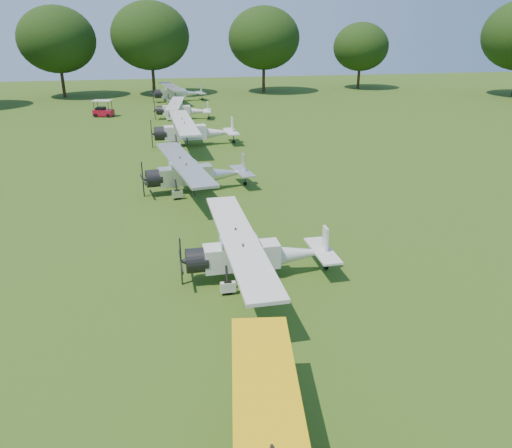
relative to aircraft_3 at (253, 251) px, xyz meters
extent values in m
plane|color=#274812|center=(-1.29, 2.30, -1.18)|extent=(160.00, 160.00, 0.00)
cylinder|color=black|center=(29.04, 60.35, 0.67)|extent=(0.44, 0.44, 3.70)
ellipsoid|color=black|center=(29.04, 60.35, 5.19)|extent=(8.63, 8.63, 7.34)
cylinder|color=black|center=(12.99, 58.51, 1.07)|extent=(0.44, 0.44, 4.51)
ellipsoid|color=black|center=(12.99, 58.51, 6.59)|extent=(10.52, 10.52, 8.94)
cylinder|color=black|center=(-3.41, 59.03, 1.19)|extent=(0.44, 0.44, 4.74)
ellipsoid|color=black|center=(-3.41, 59.03, 6.98)|extent=(11.05, 11.05, 9.39)
cylinder|color=black|center=(-16.04, 58.83, 1.06)|extent=(0.44, 0.44, 4.49)
ellipsoid|color=black|center=(-16.04, 58.83, 6.54)|extent=(10.47, 10.47, 8.90)
cube|color=silver|center=(-0.48, -0.01, -0.17)|extent=(3.09, 0.96, 1.01)
cone|color=silver|center=(2.12, 0.03, -0.31)|extent=(2.70, 0.90, 0.87)
cube|color=#8CA5B2|center=(-0.58, -0.01, 0.36)|extent=(1.55, 0.91, 0.53)
cylinder|color=black|center=(-2.31, -0.03, -0.17)|extent=(0.88, 1.01, 1.00)
cube|color=black|center=(-2.93, -0.04, -0.17)|extent=(0.06, 0.12, 2.02)
cube|color=silver|center=(-0.58, -0.01, 0.60)|extent=(1.53, 10.21, 0.13)
cube|color=silver|center=(3.08, 0.04, 0.17)|extent=(0.10, 0.53, 1.25)
cube|color=silver|center=(2.98, 0.04, -0.27)|extent=(0.85, 2.70, 0.09)
cylinder|color=black|center=(-1.23, -1.22, -0.89)|extent=(0.58, 0.16, 0.58)
cylinder|color=black|center=(-1.27, 1.18, -0.89)|extent=(0.58, 0.16, 0.58)
cylinder|color=black|center=(3.17, 0.04, -1.06)|extent=(0.23, 0.08, 0.23)
cube|color=silver|center=(-1.95, 11.92, -0.10)|extent=(3.39, 1.47, 1.08)
cone|color=silver|center=(0.78, 12.35, -0.26)|extent=(2.98, 1.35, 0.92)
cube|color=#8CA5B2|center=(-2.05, 11.91, 0.46)|extent=(1.77, 1.18, 0.56)
cylinder|color=black|center=(-3.88, 11.62, -0.10)|extent=(1.08, 1.20, 1.07)
cube|color=black|center=(-4.54, 11.52, -0.10)|extent=(0.08, 0.13, 2.15)
cube|color=silver|center=(-2.05, 11.91, 0.72)|extent=(3.14, 10.97, 0.14)
cube|color=silver|center=(1.80, 12.51, 0.25)|extent=(0.19, 0.57, 1.33)
cube|color=silver|center=(1.69, 12.49, -0.21)|extent=(1.30, 2.97, 0.09)
cylinder|color=black|center=(-2.57, 10.53, -0.87)|extent=(0.63, 0.26, 0.62)
cylinder|color=black|center=(-2.96, 13.06, -0.87)|extent=(0.63, 0.26, 0.62)
cylinder|color=black|center=(1.90, 12.52, -1.06)|extent=(0.26, 0.12, 0.25)
cube|color=silver|center=(-1.12, 24.63, -0.02)|extent=(3.57, 1.17, 1.16)
cone|color=silver|center=(1.85, 24.73, -0.19)|extent=(3.12, 1.10, 0.99)
cube|color=#8CA5B2|center=(-1.23, 24.63, 0.59)|extent=(1.80, 1.07, 0.61)
cylinder|color=black|center=(-3.22, 24.56, -0.02)|extent=(1.03, 1.18, 1.15)
cube|color=black|center=(-3.94, 24.54, -0.02)|extent=(0.07, 0.13, 2.32)
cube|color=silver|center=(-1.23, 24.63, 0.86)|extent=(1.99, 11.75, 0.15)
cube|color=silver|center=(2.96, 24.77, 0.37)|extent=(0.13, 0.61, 1.44)
cube|color=silver|center=(2.85, 24.77, -0.13)|extent=(1.04, 3.12, 0.10)
cylinder|color=black|center=(-1.96, 23.22, -0.85)|extent=(0.67, 0.20, 0.66)
cylinder|color=black|center=(-2.05, 25.98, -0.85)|extent=(0.67, 0.20, 0.66)
cylinder|color=black|center=(3.07, 24.77, -1.05)|extent=(0.27, 0.10, 0.26)
cube|color=silver|center=(-1.20, 37.78, -0.21)|extent=(3.05, 1.25, 0.97)
cone|color=silver|center=(1.28, 37.46, -0.35)|extent=(2.68, 1.16, 0.83)
cube|color=#8CA5B2|center=(-1.29, 37.79, 0.30)|extent=(1.58, 1.03, 0.51)
cylinder|color=black|center=(-2.95, 38.01, -0.21)|extent=(0.95, 1.06, 0.96)
cube|color=black|center=(-3.54, 38.08, -0.21)|extent=(0.07, 0.12, 1.94)
cube|color=silver|center=(-1.29, 37.79, 0.53)|extent=(2.59, 9.90, 0.13)
cube|color=silver|center=(2.19, 37.34, 0.12)|extent=(0.16, 0.52, 1.20)
cube|color=silver|center=(2.10, 37.35, -0.30)|extent=(1.11, 2.67, 0.08)
cylinder|color=black|center=(-2.09, 36.73, -0.90)|extent=(0.57, 0.22, 0.56)
cylinder|color=black|center=(-1.79, 39.02, -0.90)|extent=(0.57, 0.22, 0.56)
cylinder|color=black|center=(2.29, 37.33, -1.07)|extent=(0.23, 0.10, 0.22)
cube|color=silver|center=(-0.98, 51.27, -0.08)|extent=(3.48, 1.55, 1.10)
cone|color=silver|center=(1.81, 51.75, -0.24)|extent=(3.05, 1.43, 0.94)
cube|color=#8CA5B2|center=(-1.09, 51.25, 0.50)|extent=(1.82, 1.23, 0.58)
cylinder|color=black|center=(-2.95, 50.93, -0.08)|extent=(1.11, 1.23, 1.09)
cube|color=black|center=(-3.62, 50.82, -0.08)|extent=(0.08, 0.13, 2.20)
cube|color=silver|center=(-1.09, 51.25, 0.76)|extent=(3.37, 11.22, 0.15)
cube|color=silver|center=(2.84, 51.92, 0.29)|extent=(0.20, 0.59, 1.36)
cube|color=silver|center=(2.74, 51.91, -0.18)|extent=(1.37, 3.05, 0.09)
cylinder|color=black|center=(-1.59, 49.84, -0.87)|extent=(0.65, 0.27, 0.63)
cylinder|color=black|center=(-2.03, 52.42, -0.87)|extent=(0.65, 0.27, 0.63)
cylinder|color=black|center=(2.94, 51.94, -1.05)|extent=(0.26, 0.13, 0.25)
cube|color=#A80C22|center=(-9.24, 41.08, -0.74)|extent=(2.39, 1.73, 0.68)
cube|color=black|center=(-9.52, 41.16, -0.35)|extent=(1.14, 1.28, 0.44)
cube|color=silver|center=(-9.24, 41.08, 0.59)|extent=(2.32, 1.79, 0.08)
cylinder|color=black|center=(-10.11, 40.70, -0.97)|extent=(0.45, 0.25, 0.43)
cylinder|color=black|center=(-9.77, 41.86, -0.97)|extent=(0.45, 0.25, 0.43)
cylinder|color=black|center=(-8.71, 40.29, -0.97)|extent=(0.45, 0.25, 0.43)
cylinder|color=black|center=(-8.37, 41.45, -0.97)|extent=(0.45, 0.25, 0.43)
camera|label=1|loc=(-3.50, -18.07, 8.62)|focal=35.00mm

